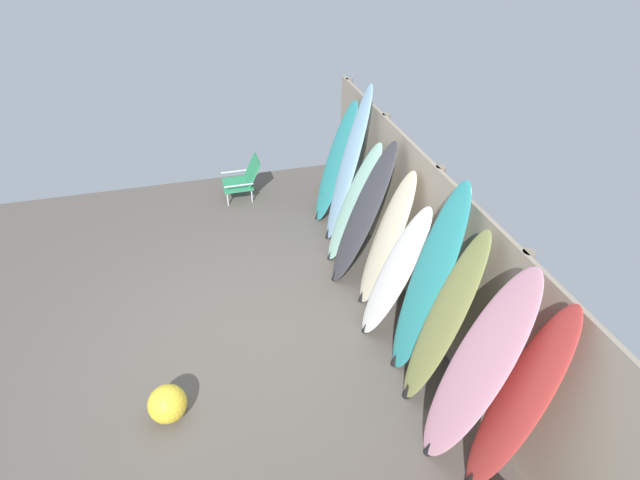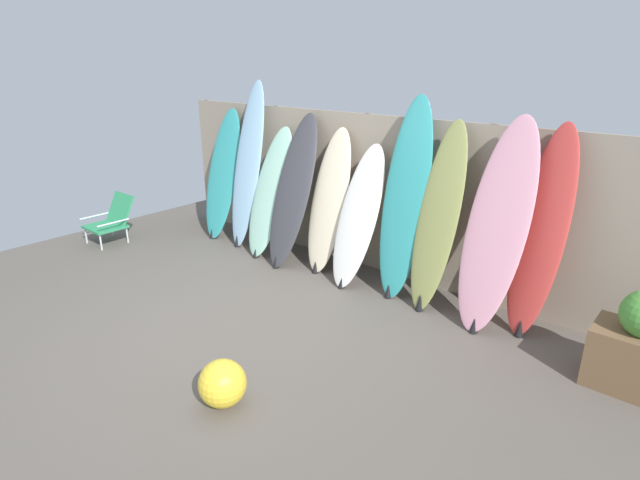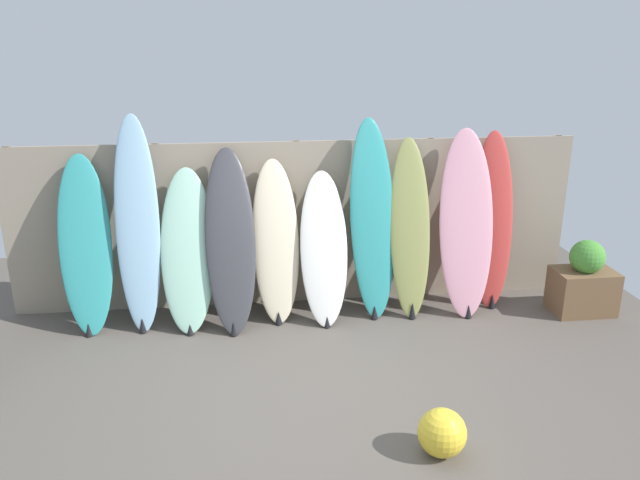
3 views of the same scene
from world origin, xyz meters
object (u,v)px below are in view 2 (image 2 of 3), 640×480
at_px(surfboard_skyblue_1, 248,166).
at_px(surfboard_red_9, 541,235).
at_px(beach_ball, 222,383).
at_px(planter_box, 638,349).
at_px(surfboard_seafoam_2, 270,193).
at_px(surfboard_white_5, 358,217).
at_px(surfboard_olive_7, 438,219).
at_px(surfboard_charcoal_3, 293,191).
at_px(surfboard_teal_0, 223,175).
at_px(surfboard_pink_8, 497,228).
at_px(surfboard_cream_4, 329,202).
at_px(beach_chair, 112,219).
at_px(surfboard_teal_6, 405,200).

xyz_separation_m(surfboard_skyblue_1, surfboard_red_9, (3.71, 0.08, -0.12)).
bearing_deg(beach_ball, surfboard_skyblue_1, 134.44).
bearing_deg(planter_box, beach_ball, -136.02).
xyz_separation_m(surfboard_seafoam_2, surfboard_white_5, (1.38, -0.01, -0.04)).
height_order(surfboard_olive_7, surfboard_red_9, surfboard_red_9).
relative_size(surfboard_seafoam_2, surfboard_charcoal_3, 0.89).
bearing_deg(surfboard_skyblue_1, surfboard_teal_0, -179.21).
bearing_deg(surfboard_charcoal_3, surfboard_skyblue_1, 173.35).
distance_m(surfboard_seafoam_2, surfboard_olive_7, 2.30).
distance_m(surfboard_pink_8, beach_ball, 2.70).
relative_size(surfboard_teal_0, surfboard_white_5, 1.15).
bearing_deg(surfboard_red_9, surfboard_cream_4, -178.27).
distance_m(surfboard_olive_7, beach_ball, 2.56).
distance_m(surfboard_seafoam_2, surfboard_pink_8, 2.89).
bearing_deg(surfboard_charcoal_3, surfboard_seafoam_2, 175.27).
relative_size(surfboard_olive_7, beach_chair, 2.92).
bearing_deg(surfboard_charcoal_3, surfboard_olive_7, 2.48).
relative_size(surfboard_olive_7, planter_box, 2.28).
relative_size(surfboard_skyblue_1, surfboard_red_9, 1.12).
distance_m(surfboard_charcoal_3, surfboard_pink_8, 2.46).
distance_m(surfboard_white_5, surfboard_teal_6, 0.59).
relative_size(surfboard_cream_4, surfboard_white_5, 1.08).
bearing_deg(beach_ball, surfboard_cream_4, 112.82).
xyz_separation_m(surfboard_cream_4, surfboard_olive_7, (1.41, -0.04, 0.09)).
xyz_separation_m(surfboard_cream_4, planter_box, (3.26, -0.32, -0.47)).
relative_size(surfboard_skyblue_1, planter_box, 2.63).
distance_m(surfboard_pink_8, planter_box, 1.42).
relative_size(surfboard_seafoam_2, planter_box, 1.97).
distance_m(surfboard_cream_4, surfboard_pink_8, 2.01).
bearing_deg(surfboard_charcoal_3, beach_chair, -155.20).
xyz_separation_m(surfboard_skyblue_1, beach_chair, (-1.46, -1.20, -0.73)).
bearing_deg(surfboard_white_5, planter_box, -4.65).
bearing_deg(beach_ball, surfboard_pink_8, 68.07).
xyz_separation_m(surfboard_skyblue_1, planter_box, (4.63, -0.31, -0.71)).
xyz_separation_m(surfboard_pink_8, beach_chair, (-4.83, -1.14, -0.64)).
relative_size(surfboard_cream_4, planter_box, 2.04).
relative_size(surfboard_teal_0, surfboard_olive_7, 0.94).
xyz_separation_m(surfboard_teal_0, surfboard_cream_4, (1.89, 0.02, -0.04)).
bearing_deg(beach_chair, surfboard_skyblue_1, 33.76).
bearing_deg(surfboard_olive_7, surfboard_pink_8, -3.00).
xyz_separation_m(surfboard_olive_7, beach_chair, (-4.23, -1.18, -0.59)).
bearing_deg(surfboard_seafoam_2, beach_ball, -51.02).
bearing_deg(surfboard_cream_4, surfboard_skyblue_1, -179.51).
xyz_separation_m(surfboard_seafoam_2, surfboard_cream_4, (0.89, 0.08, 0.03)).
height_order(surfboard_seafoam_2, surfboard_olive_7, surfboard_olive_7).
distance_m(surfboard_white_5, beach_ball, 2.50).
bearing_deg(surfboard_cream_4, surfboard_teal_0, -179.43).
relative_size(surfboard_teal_0, surfboard_teal_6, 0.85).
bearing_deg(surfboard_seafoam_2, surfboard_pink_8, 0.28).
relative_size(surfboard_skyblue_1, surfboard_cream_4, 1.29).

